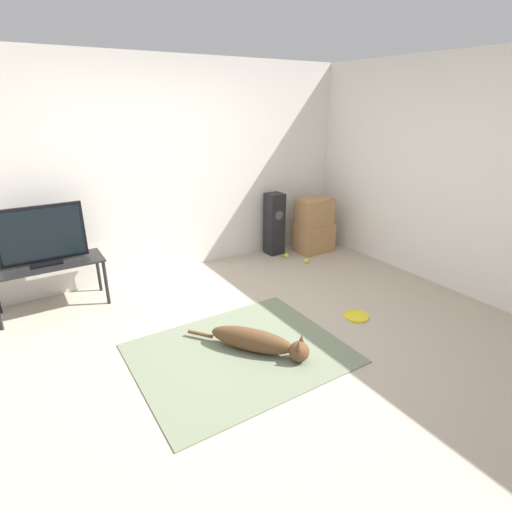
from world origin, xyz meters
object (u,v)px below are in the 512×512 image
(floor_speaker, at_px, (274,224))
(tennis_ball_by_boxes, at_px, (307,261))
(tennis_ball_near_speaker, at_px, (286,255))
(dog, at_px, (259,341))
(frisbee, at_px, (356,316))
(cardboard_box_lower, at_px, (314,237))
(tv_stand, at_px, (49,269))
(tv, at_px, (42,236))
(cardboard_box_upper, at_px, (315,211))

(floor_speaker, bearing_deg, tennis_ball_by_boxes, -74.98)
(tennis_ball_near_speaker, bearing_deg, dog, -132.38)
(frisbee, bearing_deg, floor_speaker, 80.19)
(cardboard_box_lower, height_order, tv_stand, tv_stand)
(tv_stand, bearing_deg, dog, -52.80)
(tv, bearing_deg, tennis_ball_by_boxes, -8.22)
(floor_speaker, relative_size, tennis_ball_near_speaker, 13.20)
(dog, distance_m, cardboard_box_upper, 2.71)
(frisbee, height_order, tv_stand, tv_stand)
(tv, xyz_separation_m, tennis_ball_by_boxes, (3.04, -0.44, -0.77))
(dog, relative_size, cardboard_box_lower, 1.82)
(cardboard_box_lower, relative_size, tennis_ball_near_speaker, 7.85)
(floor_speaker, bearing_deg, tennis_ball_near_speaker, -79.76)
(cardboard_box_lower, distance_m, tennis_ball_near_speaker, 0.53)
(floor_speaker, distance_m, tv, 2.92)
(cardboard_box_lower, distance_m, tv, 3.49)
(tennis_ball_by_boxes, bearing_deg, cardboard_box_lower, 40.36)
(dog, distance_m, frisbee, 1.17)
(cardboard_box_lower, distance_m, tennis_ball_by_boxes, 0.54)
(frisbee, bearing_deg, tv_stand, 144.19)
(floor_speaker, bearing_deg, tv_stand, -177.52)
(tv_stand, xyz_separation_m, tv, (0.00, 0.00, 0.36))
(cardboard_box_lower, bearing_deg, dog, -140.05)
(dog, relative_size, tv_stand, 0.89)
(tennis_ball_near_speaker, bearing_deg, tv_stand, 177.66)
(tv_stand, height_order, tv, tv)
(cardboard_box_lower, height_order, floor_speaker, floor_speaker)
(floor_speaker, xyz_separation_m, tv_stand, (-2.89, -0.13, 0.01))
(dog, height_order, floor_speaker, floor_speaker)
(tennis_ball_by_boxes, bearing_deg, dog, -140.15)
(tv, height_order, tennis_ball_near_speaker, tv)
(cardboard_box_lower, xyz_separation_m, tennis_ball_near_speaker, (-0.50, -0.01, -0.17))
(tv, bearing_deg, cardboard_box_lower, -1.80)
(frisbee, relative_size, tennis_ball_by_boxes, 3.83)
(tennis_ball_by_boxes, bearing_deg, cardboard_box_upper, 41.14)
(frisbee, relative_size, tv, 0.31)
(dog, xyz_separation_m, tennis_ball_by_boxes, (1.66, 1.39, -0.08))
(tv, relative_size, tennis_ball_near_speaker, 12.28)
(tv, distance_m, tennis_ball_near_speaker, 3.04)
(cardboard_box_lower, bearing_deg, tv, 178.20)
(cardboard_box_lower, distance_m, cardboard_box_upper, 0.39)
(cardboard_box_lower, xyz_separation_m, floor_speaker, (-0.54, 0.23, 0.23))
(frisbee, height_order, tennis_ball_near_speaker, tennis_ball_near_speaker)
(frisbee, distance_m, tennis_ball_near_speaker, 1.76)
(floor_speaker, xyz_separation_m, tennis_ball_near_speaker, (0.04, -0.25, -0.40))
(dog, distance_m, tennis_ball_near_speaker, 2.31)
(floor_speaker, relative_size, tv_stand, 0.82)
(frisbee, height_order, cardboard_box_upper, cardboard_box_upper)
(frisbee, distance_m, floor_speaker, 2.04)
(frisbee, xyz_separation_m, tennis_ball_near_speaker, (0.38, 1.72, 0.02))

